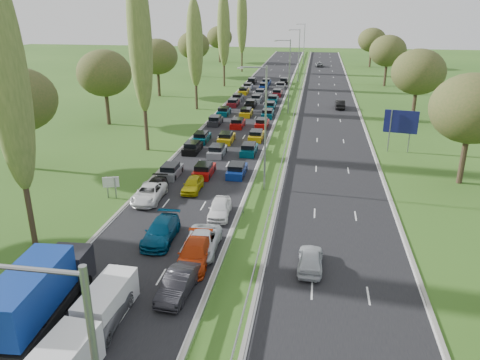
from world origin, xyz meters
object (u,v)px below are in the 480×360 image
at_px(direction_sign, 401,124).
at_px(info_sign, 111,184).
at_px(near_car_3, 155,187).
at_px(near_car_2, 149,193).
at_px(blue_lorry, 40,292).
at_px(white_van_rear, 109,299).

bearing_deg(direction_sign, info_sign, -145.53).
bearing_deg(info_sign, near_car_3, 25.28).
bearing_deg(near_car_2, blue_lorry, -91.85).
bearing_deg(near_car_3, direction_sign, 31.13).
xyz_separation_m(near_car_2, white_van_rear, (3.54, -16.67, 0.27)).
distance_m(near_car_2, direction_sign, 32.13).
height_order(near_car_3, direction_sign, direction_sign).
xyz_separation_m(near_car_2, info_sign, (-3.66, 0.04, 0.63)).
distance_m(near_car_2, near_car_3, 1.76).
relative_size(near_car_3, white_van_rear, 0.92).
relative_size(white_van_rear, info_sign, 2.32).
relative_size(near_car_2, direction_sign, 1.00).
bearing_deg(info_sign, direction_sign, 34.47).
xyz_separation_m(blue_lorry, white_van_rear, (3.51, 1.17, -0.91)).
bearing_deg(direction_sign, near_car_2, -141.76).
relative_size(near_car_3, direction_sign, 0.86).
relative_size(near_car_3, info_sign, 2.13).
distance_m(blue_lorry, white_van_rear, 3.81).
xyz_separation_m(near_car_3, white_van_rear, (3.55, -18.44, 0.34)).
distance_m(blue_lorry, info_sign, 18.27).
bearing_deg(blue_lorry, direction_sign, 52.88).
bearing_deg(near_car_3, near_car_2, -94.40).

